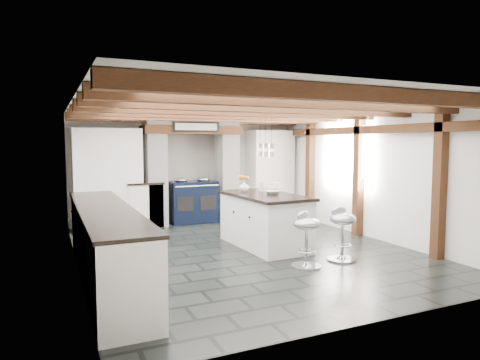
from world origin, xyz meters
name	(u,v)px	position (x,y,z in m)	size (l,w,h in m)	color
ground	(245,251)	(0.00, 0.00, 0.00)	(6.00, 6.00, 0.00)	black
room_shell	(182,179)	(-0.61, 1.42, 1.07)	(6.00, 6.03, 6.00)	white
range_cooker	(193,201)	(0.00, 2.68, 0.47)	(1.00, 0.63, 0.99)	black
kitchen_island	(264,219)	(0.43, 0.15, 0.45)	(0.99, 1.81, 1.17)	white
bar_stool_near	(342,227)	(1.06, -1.10, 0.49)	(0.43, 0.43, 0.79)	silver
bar_stool_far	(306,233)	(0.39, -1.17, 0.48)	(0.51, 0.51, 0.78)	silver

